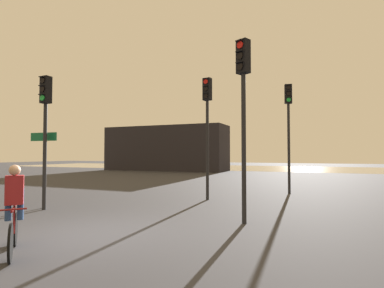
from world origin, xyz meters
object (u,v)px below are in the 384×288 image
object	(u,v)px
traffic_light_center	(207,116)
cyclist	(14,208)
traffic_light_far_right	(289,118)
traffic_light_near_right	(243,96)
traffic_light_near_left	(45,117)
distant_building	(166,149)
direction_sign_post	(44,158)

from	to	relation	value
traffic_light_center	cyclist	xyz separation A→B (m)	(-1.13, -7.45, -2.56)
traffic_light_center	traffic_light_far_right	bearing A→B (deg)	-122.80
traffic_light_near_right	traffic_light_near_left	distance (m)	6.55
distant_building	traffic_light_near_right	xyz separation A→B (m)	(14.06, -22.35, 0.88)
traffic_light_center	direction_sign_post	bearing A→B (deg)	49.81
traffic_light_far_right	cyclist	distance (m)	11.71
distant_building	traffic_light_near_right	size ratio (longest dim) A/B	2.87
direction_sign_post	traffic_light_near_left	bearing A→B (deg)	138.60
traffic_light_near_right	traffic_light_far_right	distance (m)	6.78
traffic_light_near_left	traffic_light_near_right	bearing A→B (deg)	-173.11
cyclist	traffic_light_near_left	bearing A→B (deg)	-96.52
distant_building	cyclist	distance (m)	28.40
traffic_light_near_right	traffic_light_center	bearing A→B (deg)	-31.26
traffic_light_near_right	traffic_light_near_left	xyz separation A→B (m)	(-6.52, -0.56, -0.29)
traffic_light_near_left	cyclist	bearing A→B (deg)	134.68
traffic_light_near_right	cyclist	xyz separation A→B (m)	(-3.41, -3.93, -2.54)
direction_sign_post	traffic_light_center	bearing A→B (deg)	-142.40
traffic_light_near_right	direction_sign_post	distance (m)	6.97
cyclist	traffic_light_far_right	bearing A→B (deg)	-159.73
traffic_light_far_right	traffic_light_near_left	xyz separation A→B (m)	(-7.10, -7.32, -0.43)
distant_building	traffic_light_far_right	xyz separation A→B (m)	(14.64, -15.59, 1.02)
traffic_light_near_left	traffic_light_center	bearing A→B (deg)	-134.05
traffic_light_near_right	traffic_light_center	xyz separation A→B (m)	(-2.28, 3.53, 0.02)
distant_building	cyclist	bearing A→B (deg)	-67.94
traffic_light_near_left	direction_sign_post	world-z (taller)	traffic_light_near_left
traffic_light_near_left	cyclist	world-z (taller)	traffic_light_near_left
distant_building	direction_sign_post	distance (m)	23.88
traffic_light_center	cyclist	world-z (taller)	traffic_light_center
cyclist	traffic_light_center	bearing A→B (deg)	-147.85
traffic_light_far_right	direction_sign_post	distance (m)	10.39
traffic_light_center	cyclist	size ratio (longest dim) A/B	3.02
traffic_light_near_right	traffic_light_center	size ratio (longest dim) A/B	0.99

